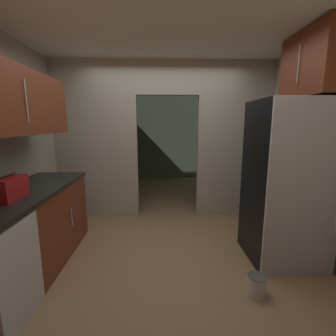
{
  "coord_description": "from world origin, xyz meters",
  "views": [
    {
      "loc": [
        -0.07,
        -2.6,
        1.6
      ],
      "look_at": [
        0.04,
        0.58,
        1.0
      ],
      "focal_mm": 25.28,
      "sensor_mm": 36.0,
      "label": 1
    }
  ],
  "objects_px": {
    "refrigerator": "(286,183)",
    "paint_can": "(256,285)",
    "dishwasher": "(21,276)",
    "boombox": "(8,189)"
  },
  "relations": [
    {
      "from": "refrigerator",
      "to": "boombox",
      "type": "bearing_deg",
      "value": -170.43
    },
    {
      "from": "refrigerator",
      "to": "dishwasher",
      "type": "relative_size",
      "value": 2.17
    },
    {
      "from": "refrigerator",
      "to": "paint_can",
      "type": "xyz_separation_m",
      "value": [
        -0.55,
        -0.64,
        -0.83
      ]
    },
    {
      "from": "boombox",
      "to": "paint_can",
      "type": "distance_m",
      "value": 2.47
    },
    {
      "from": "boombox",
      "to": "refrigerator",
      "type": "bearing_deg",
      "value": 9.57
    },
    {
      "from": "dishwasher",
      "to": "paint_can",
      "type": "distance_m",
      "value": 2.03
    },
    {
      "from": "boombox",
      "to": "paint_can",
      "type": "relative_size",
      "value": 1.76
    },
    {
      "from": "dishwasher",
      "to": "boombox",
      "type": "xyz_separation_m",
      "value": [
        -0.3,
        0.42,
        0.59
      ]
    },
    {
      "from": "refrigerator",
      "to": "paint_can",
      "type": "relative_size",
      "value": 9.36
    },
    {
      "from": "dishwasher",
      "to": "refrigerator",
      "type": "bearing_deg",
      "value": 19.55
    }
  ]
}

